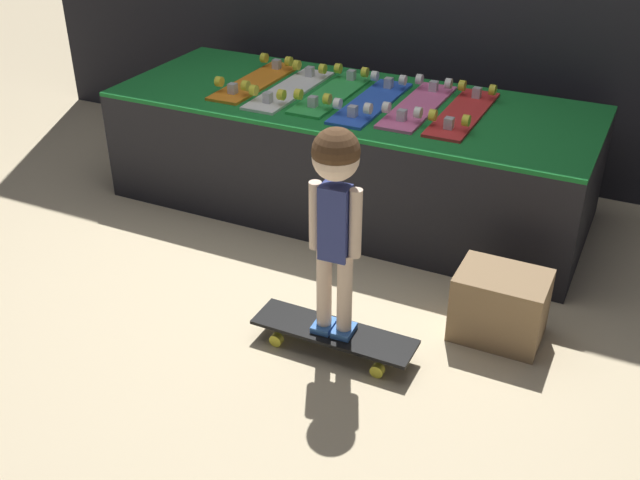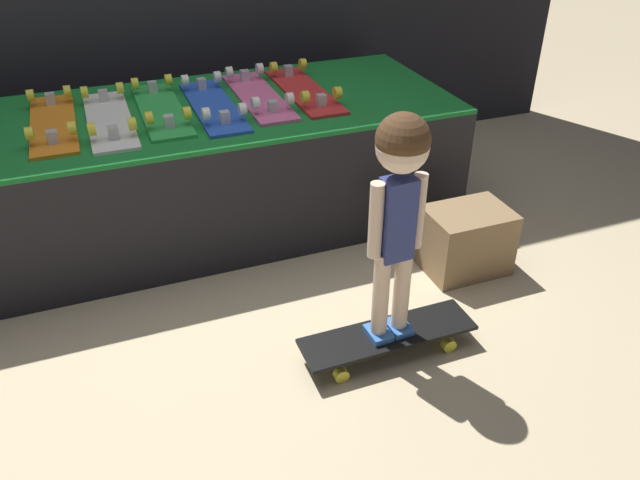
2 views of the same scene
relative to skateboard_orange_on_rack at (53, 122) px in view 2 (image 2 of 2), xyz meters
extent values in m
plane|color=beige|center=(0.57, -0.55, -0.61)|extent=(16.00, 16.00, 0.00)
cube|color=black|center=(0.57, -0.01, -0.32)|extent=(2.43, 0.95, 0.57)
cube|color=#19752D|center=(0.57, -0.01, -0.03)|extent=(2.43, 0.95, 0.02)
cube|color=orange|center=(0.00, 0.00, -0.01)|extent=(0.18, 0.70, 0.01)
cube|color=#B7B7BC|center=(0.00, 0.23, 0.02)|extent=(0.04, 0.04, 0.05)
cylinder|color=yellow|center=(0.08, 0.23, 0.05)|extent=(0.03, 0.05, 0.05)
cylinder|color=yellow|center=(-0.08, 0.23, 0.05)|extent=(0.03, 0.05, 0.05)
cube|color=#B7B7BC|center=(0.00, -0.23, 0.02)|extent=(0.04, 0.04, 0.05)
cylinder|color=yellow|center=(0.08, -0.23, 0.05)|extent=(0.03, 0.05, 0.05)
cylinder|color=yellow|center=(-0.08, -0.23, 0.05)|extent=(0.03, 0.05, 0.05)
cube|color=white|center=(0.23, -0.04, -0.01)|extent=(0.18, 0.70, 0.01)
cube|color=#B7B7BC|center=(0.23, 0.19, 0.02)|extent=(0.04, 0.04, 0.05)
cylinder|color=yellow|center=(0.30, 0.19, 0.05)|extent=(0.03, 0.05, 0.05)
cylinder|color=yellow|center=(0.15, 0.19, 0.05)|extent=(0.03, 0.05, 0.05)
cube|color=#B7B7BC|center=(0.23, -0.27, 0.02)|extent=(0.04, 0.04, 0.05)
cylinder|color=yellow|center=(0.30, -0.27, 0.05)|extent=(0.03, 0.05, 0.05)
cylinder|color=yellow|center=(0.15, -0.27, 0.05)|extent=(0.03, 0.05, 0.05)
cube|color=green|center=(0.45, 0.00, -0.01)|extent=(0.18, 0.70, 0.01)
cube|color=#B7B7BC|center=(0.45, 0.23, 0.02)|extent=(0.04, 0.04, 0.05)
cylinder|color=yellow|center=(0.53, 0.23, 0.05)|extent=(0.03, 0.05, 0.05)
cylinder|color=yellow|center=(0.37, 0.23, 0.05)|extent=(0.03, 0.05, 0.05)
cube|color=#B7B7BC|center=(0.45, -0.23, 0.02)|extent=(0.04, 0.04, 0.05)
cylinder|color=yellow|center=(0.53, -0.23, 0.05)|extent=(0.03, 0.05, 0.05)
cylinder|color=yellow|center=(0.37, -0.23, 0.05)|extent=(0.03, 0.05, 0.05)
cube|color=blue|center=(0.68, -0.04, -0.01)|extent=(0.18, 0.70, 0.01)
cube|color=#B7B7BC|center=(0.68, 0.20, 0.02)|extent=(0.04, 0.04, 0.05)
cylinder|color=white|center=(0.76, 0.20, 0.05)|extent=(0.03, 0.05, 0.05)
cylinder|color=white|center=(0.60, 0.20, 0.05)|extent=(0.03, 0.05, 0.05)
cube|color=#B7B7BC|center=(0.68, -0.27, 0.02)|extent=(0.04, 0.04, 0.05)
cylinder|color=white|center=(0.76, -0.27, 0.05)|extent=(0.03, 0.05, 0.05)
cylinder|color=white|center=(0.60, -0.27, 0.05)|extent=(0.03, 0.05, 0.05)
cube|color=pink|center=(0.90, 0.01, -0.01)|extent=(0.18, 0.70, 0.01)
cube|color=#B7B7BC|center=(0.90, 0.25, 0.02)|extent=(0.04, 0.04, 0.05)
cylinder|color=white|center=(0.98, 0.25, 0.05)|extent=(0.03, 0.05, 0.05)
cylinder|color=white|center=(0.83, 0.25, 0.05)|extent=(0.03, 0.05, 0.05)
cube|color=#B7B7BC|center=(0.90, -0.22, 0.02)|extent=(0.04, 0.04, 0.05)
cylinder|color=white|center=(0.98, -0.22, 0.05)|extent=(0.03, 0.05, 0.05)
cylinder|color=white|center=(0.83, -0.22, 0.05)|extent=(0.03, 0.05, 0.05)
cube|color=red|center=(1.13, 0.01, -0.01)|extent=(0.18, 0.70, 0.01)
cube|color=#B7B7BC|center=(1.13, 0.24, 0.02)|extent=(0.04, 0.04, 0.05)
cylinder|color=yellow|center=(1.21, 0.24, 0.05)|extent=(0.03, 0.05, 0.05)
cylinder|color=yellow|center=(1.05, 0.24, 0.05)|extent=(0.03, 0.05, 0.05)
cube|color=#B7B7BC|center=(1.13, -0.22, 0.02)|extent=(0.04, 0.04, 0.05)
cylinder|color=yellow|center=(1.21, -0.22, 0.05)|extent=(0.03, 0.05, 0.05)
cylinder|color=yellow|center=(1.05, -0.22, 0.05)|extent=(0.03, 0.05, 0.05)
cube|color=black|center=(1.02, -1.20, -0.52)|extent=(0.65, 0.18, 0.01)
cube|color=#B7B7BC|center=(1.23, -1.20, -0.56)|extent=(0.04, 0.04, 0.05)
cylinder|color=yellow|center=(1.23, -1.12, -0.58)|extent=(0.05, 0.03, 0.05)
cylinder|color=yellow|center=(1.23, -1.27, -0.58)|extent=(0.05, 0.03, 0.05)
cube|color=#B7B7BC|center=(0.80, -1.20, -0.56)|extent=(0.04, 0.04, 0.05)
cylinder|color=yellow|center=(0.80, -1.12, -0.58)|extent=(0.05, 0.03, 0.05)
cylinder|color=yellow|center=(0.80, -1.27, -0.58)|extent=(0.05, 0.03, 0.05)
cube|color=#3870C6|center=(1.06, -1.19, -0.50)|extent=(0.08, 0.11, 0.03)
cylinder|color=beige|center=(1.06, -1.19, -0.32)|extent=(0.06, 0.06, 0.33)
cube|color=#3870C6|center=(0.97, -1.20, -0.50)|extent=(0.08, 0.11, 0.03)
cylinder|color=beige|center=(0.97, -1.20, -0.32)|extent=(0.06, 0.06, 0.33)
cube|color=navy|center=(1.02, -1.20, -0.04)|extent=(0.11, 0.08, 0.29)
cylinder|color=beige|center=(1.09, -1.19, -0.02)|extent=(0.05, 0.05, 0.27)
cylinder|color=beige|center=(0.94, -1.20, -0.02)|extent=(0.05, 0.05, 0.27)
sphere|color=beige|center=(1.02, -1.20, 0.22)|extent=(0.17, 0.17, 0.17)
sphere|color=#4C331E|center=(1.02, -1.20, 0.24)|extent=(0.17, 0.17, 0.17)
cube|color=#8E704C|center=(1.57, -0.82, -0.46)|extent=(0.35, 0.26, 0.29)
camera|label=1|loc=(1.99, -3.33, 1.25)|focal=42.00mm
camera|label=2|loc=(0.16, -2.73, 0.98)|focal=35.00mm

